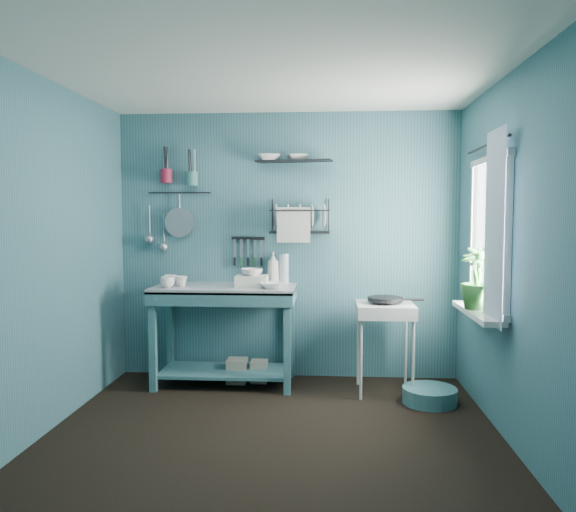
# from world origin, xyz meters

# --- Properties ---
(floor) EXTENTS (3.20, 3.20, 0.00)m
(floor) POSITION_xyz_m (0.00, 0.00, 0.00)
(floor) COLOR black
(floor) RESTS_ON ground
(ceiling) EXTENTS (3.20, 3.20, 0.00)m
(ceiling) POSITION_xyz_m (0.00, 0.00, 2.50)
(ceiling) COLOR silver
(ceiling) RESTS_ON ground
(wall_back) EXTENTS (3.20, 0.00, 3.20)m
(wall_back) POSITION_xyz_m (0.00, 1.50, 1.25)
(wall_back) COLOR #34606A
(wall_back) RESTS_ON ground
(wall_front) EXTENTS (3.20, 0.00, 3.20)m
(wall_front) POSITION_xyz_m (0.00, -1.50, 1.25)
(wall_front) COLOR #34606A
(wall_front) RESTS_ON ground
(wall_left) EXTENTS (0.00, 3.00, 3.00)m
(wall_left) POSITION_xyz_m (-1.60, 0.00, 1.25)
(wall_left) COLOR #34606A
(wall_left) RESTS_ON ground
(wall_right) EXTENTS (0.00, 3.00, 3.00)m
(wall_right) POSITION_xyz_m (1.60, 0.00, 1.25)
(wall_right) COLOR #34606A
(wall_right) RESTS_ON ground
(work_counter) EXTENTS (1.34, 0.78, 0.90)m
(work_counter) POSITION_xyz_m (-0.55, 1.19, 0.45)
(work_counter) COLOR #356970
(work_counter) RESTS_ON floor
(mug_left) EXTENTS (0.12, 0.12, 0.10)m
(mug_left) POSITION_xyz_m (-1.03, 1.03, 0.95)
(mug_left) COLOR silver
(mug_left) RESTS_ON work_counter
(mug_mid) EXTENTS (0.14, 0.14, 0.09)m
(mug_mid) POSITION_xyz_m (-0.93, 1.13, 0.95)
(mug_mid) COLOR silver
(mug_mid) RESTS_ON work_counter
(mug_right) EXTENTS (0.17, 0.17, 0.10)m
(mug_right) POSITION_xyz_m (-1.05, 1.19, 0.95)
(mug_right) COLOR silver
(mug_right) RESTS_ON work_counter
(wash_tub) EXTENTS (0.28, 0.22, 0.10)m
(wash_tub) POSITION_xyz_m (-0.30, 1.17, 0.95)
(wash_tub) COLOR silver
(wash_tub) RESTS_ON work_counter
(tub_bowl) EXTENTS (0.20, 0.19, 0.06)m
(tub_bowl) POSITION_xyz_m (-0.30, 1.17, 1.03)
(tub_bowl) COLOR silver
(tub_bowl) RESTS_ON wash_tub
(soap_bottle) EXTENTS (0.11, 0.12, 0.30)m
(soap_bottle) POSITION_xyz_m (-0.13, 1.39, 1.05)
(soap_bottle) COLOR silver
(soap_bottle) RESTS_ON work_counter
(water_bottle) EXTENTS (0.09, 0.09, 0.28)m
(water_bottle) POSITION_xyz_m (-0.03, 1.41, 1.04)
(water_bottle) COLOR #B3C0C7
(water_bottle) RESTS_ON work_counter
(counter_bowl) EXTENTS (0.22, 0.22, 0.05)m
(counter_bowl) POSITION_xyz_m (-0.10, 1.04, 0.93)
(counter_bowl) COLOR silver
(counter_bowl) RESTS_ON work_counter
(hotplate_stand) EXTENTS (0.52, 0.52, 0.78)m
(hotplate_stand) POSITION_xyz_m (0.87, 1.04, 0.39)
(hotplate_stand) COLOR silver
(hotplate_stand) RESTS_ON floor
(frying_pan) EXTENTS (0.30, 0.30, 0.03)m
(frying_pan) POSITION_xyz_m (0.87, 1.04, 0.82)
(frying_pan) COLOR black
(frying_pan) RESTS_ON hotplate_stand
(knife_strip) EXTENTS (0.32, 0.06, 0.03)m
(knife_strip) POSITION_xyz_m (-0.37, 1.47, 1.32)
(knife_strip) COLOR black
(knife_strip) RESTS_ON wall_back
(dish_rack) EXTENTS (0.57, 0.28, 0.32)m
(dish_rack) POSITION_xyz_m (0.12, 1.37, 1.53)
(dish_rack) COLOR black
(dish_rack) RESTS_ON wall_back
(upper_shelf) EXTENTS (0.72, 0.29, 0.01)m
(upper_shelf) POSITION_xyz_m (0.07, 1.40, 2.04)
(upper_shelf) COLOR black
(upper_shelf) RESTS_ON wall_back
(shelf_bowl_left) EXTENTS (0.25, 0.25, 0.05)m
(shelf_bowl_left) POSITION_xyz_m (-0.17, 1.40, 2.03)
(shelf_bowl_left) COLOR silver
(shelf_bowl_left) RESTS_ON upper_shelf
(shelf_bowl_right) EXTENTS (0.23, 0.23, 0.05)m
(shelf_bowl_right) POSITION_xyz_m (0.10, 1.40, 2.05)
(shelf_bowl_right) COLOR silver
(shelf_bowl_right) RESTS_ON upper_shelf
(utensil_cup_magenta) EXTENTS (0.11, 0.11, 0.13)m
(utensil_cup_magenta) POSITION_xyz_m (-1.14, 1.42, 1.91)
(utensil_cup_magenta) COLOR maroon
(utensil_cup_magenta) RESTS_ON wall_back
(utensil_cup_teal) EXTENTS (0.11, 0.11, 0.13)m
(utensil_cup_teal) POSITION_xyz_m (-0.89, 1.42, 1.88)
(utensil_cup_teal) COLOR #387572
(utensil_cup_teal) RESTS_ON wall_back
(colander) EXTENTS (0.28, 0.03, 0.28)m
(colander) POSITION_xyz_m (-1.03, 1.45, 1.47)
(colander) COLOR #98999F
(colander) RESTS_ON wall_back
(ladle_outer) EXTENTS (0.01, 0.01, 0.30)m
(ladle_outer) POSITION_xyz_m (-1.32, 1.46, 1.48)
(ladle_outer) COLOR #98999F
(ladle_outer) RESTS_ON wall_back
(ladle_inner) EXTENTS (0.01, 0.01, 0.30)m
(ladle_inner) POSITION_xyz_m (-1.18, 1.46, 1.41)
(ladle_inner) COLOR #98999F
(ladle_inner) RESTS_ON wall_back
(hook_rail) EXTENTS (0.60, 0.01, 0.01)m
(hook_rail) POSITION_xyz_m (-1.03, 1.47, 1.75)
(hook_rail) COLOR black
(hook_rail) RESTS_ON wall_back
(window_glass) EXTENTS (0.00, 1.10, 1.10)m
(window_glass) POSITION_xyz_m (1.59, 0.45, 1.40)
(window_glass) COLOR white
(window_glass) RESTS_ON wall_right
(windowsill) EXTENTS (0.16, 0.95, 0.04)m
(windowsill) POSITION_xyz_m (1.50, 0.45, 0.81)
(windowsill) COLOR silver
(windowsill) RESTS_ON wall_right
(curtain) EXTENTS (0.00, 1.35, 1.35)m
(curtain) POSITION_xyz_m (1.52, 0.15, 1.45)
(curtain) COLOR silver
(curtain) RESTS_ON wall_right
(curtain_rod) EXTENTS (0.02, 1.05, 0.02)m
(curtain_rod) POSITION_xyz_m (1.54, 0.45, 2.05)
(curtain_rod) COLOR black
(curtain_rod) RESTS_ON wall_right
(potted_plant) EXTENTS (0.34, 0.34, 0.47)m
(potted_plant) POSITION_xyz_m (1.51, 0.49, 1.07)
(potted_plant) COLOR #2F722D
(potted_plant) RESTS_ON windowsill
(storage_tin_large) EXTENTS (0.18, 0.18, 0.22)m
(storage_tin_large) POSITION_xyz_m (-0.45, 1.24, 0.11)
(storage_tin_large) COLOR gray
(storage_tin_large) RESTS_ON floor
(storage_tin_small) EXTENTS (0.15, 0.15, 0.20)m
(storage_tin_small) POSITION_xyz_m (-0.25, 1.27, 0.10)
(storage_tin_small) COLOR gray
(storage_tin_small) RESTS_ON floor
(floor_basin) EXTENTS (0.44, 0.44, 0.13)m
(floor_basin) POSITION_xyz_m (1.22, 0.77, 0.07)
(floor_basin) COLOR #3F767D
(floor_basin) RESTS_ON floor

